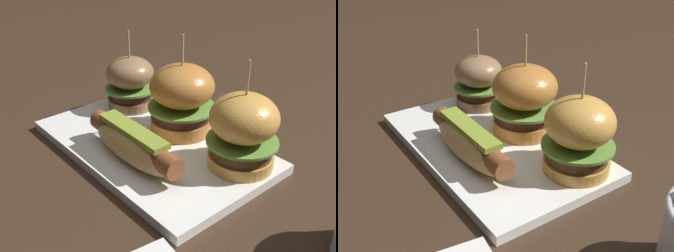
{
  "view_description": "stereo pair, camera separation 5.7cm",
  "coord_description": "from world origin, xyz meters",
  "views": [
    {
      "loc": [
        0.42,
        -0.33,
        0.33
      ],
      "look_at": [
        0.03,
        0.0,
        0.05
      ],
      "focal_mm": 44.67,
      "sensor_mm": 36.0,
      "label": 1
    },
    {
      "loc": [
        0.45,
        -0.28,
        0.33
      ],
      "look_at": [
        0.03,
        0.0,
        0.05
      ],
      "focal_mm": 44.67,
      "sensor_mm": 36.0,
      "label": 2
    }
  ],
  "objects": [
    {
      "name": "slider_left",
      "position": [
        -0.12,
        0.05,
        0.06
      ],
      "size": [
        0.08,
        0.08,
        0.13
      ],
      "color": "#906A48",
      "rests_on": "platter_main"
    },
    {
      "name": "platter_main",
      "position": [
        0.0,
        0.0,
        0.01
      ],
      "size": [
        0.34,
        0.21,
        0.01
      ],
      "primitive_type": "cube",
      "color": "white",
      "rests_on": "ground"
    },
    {
      "name": "hot_dog",
      "position": [
        0.02,
        -0.05,
        0.04
      ],
      "size": [
        0.18,
        0.05,
        0.05
      ],
      "color": "tan",
      "rests_on": "platter_main"
    },
    {
      "name": "slider_right",
      "position": [
        0.12,
        0.05,
        0.07
      ],
      "size": [
        0.1,
        0.1,
        0.15
      ],
      "color": "gold",
      "rests_on": "platter_main"
    },
    {
      "name": "ground_plane",
      "position": [
        0.0,
        0.0,
        0.0
      ],
      "size": [
        3.0,
        3.0,
        0.0
      ],
      "primitive_type": "plane",
      "color": "#382619"
    },
    {
      "name": "slider_center",
      "position": [
        -0.0,
        0.06,
        0.07
      ],
      "size": [
        0.1,
        0.1,
        0.15
      ],
      "color": "#BD7633",
      "rests_on": "platter_main"
    }
  ]
}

